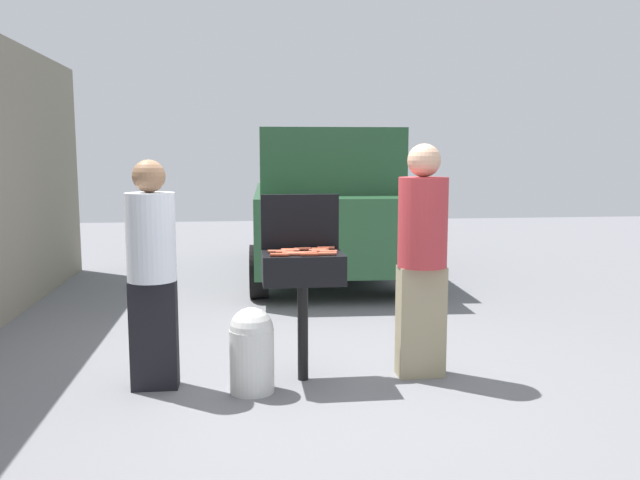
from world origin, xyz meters
name	(u,v)px	position (x,y,z in m)	size (l,w,h in m)	color
ground_plane	(308,375)	(0.00, 0.00, 0.00)	(24.00, 24.00, 0.00)	slate
bbq_grill	(303,272)	(-0.05, -0.09, 0.82)	(0.60, 0.44, 0.97)	black
grill_lid_open	(300,222)	(-0.05, 0.13, 1.18)	(0.60, 0.05, 0.42)	black
hot_dog_0	(308,253)	(-0.02, -0.18, 0.99)	(0.03, 0.03, 0.13)	#C6593D
hot_dog_1	(310,254)	(-0.01, -0.25, 0.99)	(0.03, 0.03, 0.13)	#AD4228
hot_dog_2	(290,250)	(-0.14, -0.02, 0.99)	(0.03, 0.03, 0.13)	#AD4228
hot_dog_3	(326,248)	(0.14, 0.05, 0.99)	(0.03, 0.03, 0.13)	#B74C33
hot_dog_4	(291,253)	(-0.14, -0.19, 0.99)	(0.03, 0.03, 0.13)	#C6593D
hot_dog_5	(320,252)	(0.08, -0.13, 0.99)	(0.03, 0.03, 0.13)	#B74C33
hot_dog_6	(277,252)	(-0.24, -0.09, 0.99)	(0.03, 0.03, 0.13)	#C6593D
hot_dog_7	(328,252)	(0.14, -0.15, 0.99)	(0.03, 0.03, 0.13)	#C6593D
hot_dog_8	(328,254)	(0.12, -0.24, 0.99)	(0.03, 0.03, 0.13)	#C6593D
hot_dog_9	(320,249)	(0.09, -0.01, 0.99)	(0.03, 0.03, 0.13)	#AD4228
hot_dog_10	(285,252)	(-0.19, -0.14, 0.99)	(0.03, 0.03, 0.13)	#AD4228
hot_dog_11	(296,254)	(-0.11, -0.23, 0.99)	(0.03, 0.03, 0.13)	#C6593D
hot_dog_12	(318,250)	(0.06, -0.07, 0.99)	(0.03, 0.03, 0.13)	#C6593D
hot_dog_13	(291,251)	(-0.14, -0.06, 0.99)	(0.03, 0.03, 0.13)	#C6593D
hot_dog_14	(279,255)	(-0.23, -0.25, 0.99)	(0.03, 0.03, 0.13)	#AD4228
hot_dog_15	(302,249)	(-0.04, 0.02, 0.99)	(0.03, 0.03, 0.13)	#C6593D
propane_tank	(252,348)	(-0.44, -0.30, 0.32)	(0.32, 0.32, 0.62)	silver
person_left	(152,266)	(-1.14, -0.13, 0.90)	(0.35, 0.35, 1.66)	black
person_right	(422,252)	(0.86, -0.10, 0.96)	(0.37, 0.37, 1.78)	gray
parked_minivan	(324,203)	(0.66, 4.23, 1.03)	(2.16, 4.47, 2.02)	#234C2D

